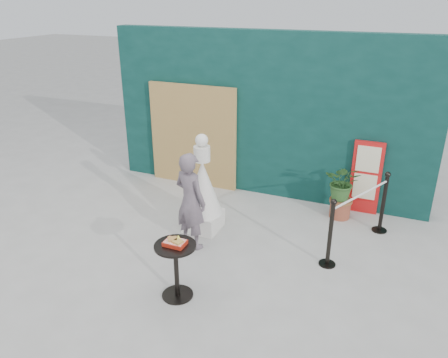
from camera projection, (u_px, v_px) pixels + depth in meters
ground at (190, 279)px, 5.91m from camera, size 60.00×60.00×0.00m
back_wall at (265, 116)px, 7.99m from camera, size 6.00×0.30×3.00m
bamboo_fence at (193, 136)px, 8.51m from camera, size 1.80×0.08×2.00m
woman at (190, 201)px, 6.41m from camera, size 0.63×0.51×1.50m
menu_board at (366, 178)px, 7.47m from camera, size 0.50×0.07×1.30m
statue at (203, 192)px, 6.93m from camera, size 0.63×0.63×1.62m
cafe_table at (176, 262)px, 5.39m from camera, size 0.52×0.52×0.75m
food_basket at (175, 242)px, 5.28m from camera, size 0.26×0.19×0.11m
planter at (342, 187)px, 7.33m from camera, size 0.57×0.50×0.98m
stanchion_barrier at (359, 218)px, 6.47m from camera, size 0.84×1.54×1.03m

